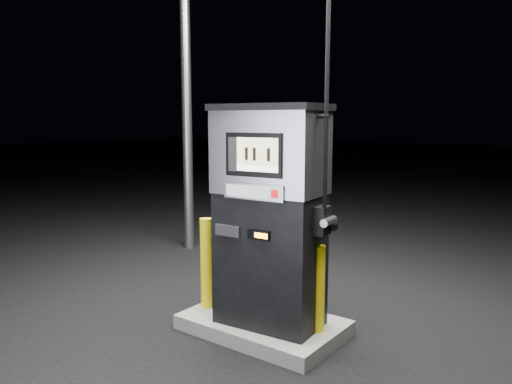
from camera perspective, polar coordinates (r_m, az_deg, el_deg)
The scene contains 5 objects.
ground at distance 5.36m, azimuth 0.81°, elevation -15.67°, with size 80.00×80.00×0.00m, color black.
pump_island at distance 5.33m, azimuth 0.82°, elevation -14.94°, with size 1.60×1.00×0.15m, color slate.
fuel_dispenser at distance 4.86m, azimuth 1.65°, elevation -2.52°, with size 1.22×0.74×4.50m.
bollard_left at distance 5.45m, azimuth -5.68°, elevation -8.10°, with size 0.13×0.13×0.98m, color yellow.
bollard_right at distance 4.88m, azimuth 7.20°, elevation -10.94°, with size 0.11×0.11×0.85m, color yellow.
Camera 1 is at (2.86, -3.96, 2.18)m, focal length 35.00 mm.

